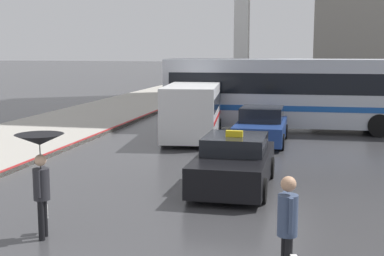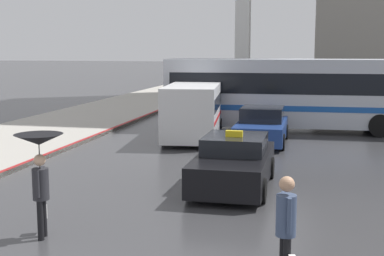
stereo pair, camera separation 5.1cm
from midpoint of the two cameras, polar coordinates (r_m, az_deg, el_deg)
taxi at (r=14.09m, az=4.42°, el=-3.79°), size 1.91×4.11×1.52m
sedan_red at (r=20.79m, az=7.33°, el=0.12°), size 1.91×4.00×1.39m
ambulance_van at (r=21.66m, az=0.06°, el=2.09°), size 2.59×5.51×2.21m
city_bus at (r=24.20m, az=10.49°, el=3.90°), size 11.23×2.90×3.18m
pedestrian_with_umbrella at (r=10.50m, az=-16.01°, el=-3.17°), size 0.92×0.92×2.03m
pedestrian_man at (r=8.32m, az=10.01°, el=-10.02°), size 0.39×0.58×1.73m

